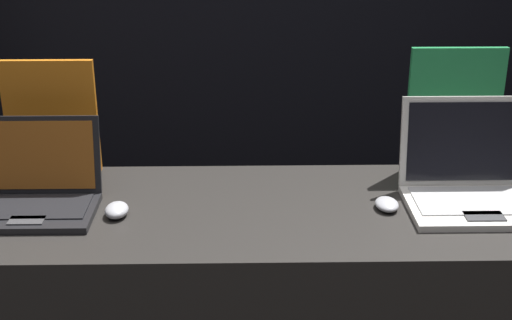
% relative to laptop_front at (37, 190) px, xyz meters
% --- Properties ---
extents(laptop_front, '(0.35, 0.28, 0.25)m').
position_rel_laptop_front_xyz_m(laptop_front, '(0.00, 0.00, 0.00)').
color(laptop_front, black).
rests_on(laptop_front, display_counter).
extents(mouse_front, '(0.07, 0.09, 0.04)m').
position_rel_laptop_front_xyz_m(mouse_front, '(0.24, -0.05, -0.04)').
color(mouse_front, '#B2B2B7').
rests_on(mouse_front, display_counter).
extents(promo_stand_front, '(0.29, 0.07, 0.39)m').
position_rel_laptop_front_xyz_m(promo_stand_front, '(-0.00, 0.23, 0.12)').
color(promo_stand_front, black).
rests_on(promo_stand_front, display_counter).
extents(laptop_back, '(0.39, 0.32, 0.29)m').
position_rel_laptop_front_xyz_m(laptop_back, '(1.27, 0.02, 0.01)').
color(laptop_back, silver).
rests_on(laptop_back, display_counter).
extents(mouse_back, '(0.07, 0.09, 0.03)m').
position_rel_laptop_front_xyz_m(mouse_back, '(1.02, -0.02, -0.04)').
color(mouse_back, '#B2B2B7').
rests_on(mouse_back, display_counter).
extents(promo_stand_back, '(0.30, 0.07, 0.41)m').
position_rel_laptop_front_xyz_m(promo_stand_back, '(1.27, 0.26, 0.14)').
color(promo_stand_back, black).
rests_on(promo_stand_back, display_counter).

